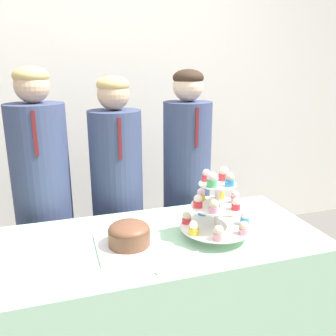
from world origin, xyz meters
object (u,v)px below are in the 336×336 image
at_px(cupcake_stand, 217,208).
at_px(student_1, 118,205).
at_px(student_2, 186,195).
at_px(round_cake, 129,235).
at_px(cake_knife, 172,265).
at_px(student_0, 45,210).

height_order(cupcake_stand, student_1, student_1).
distance_m(student_1, student_2, 0.43).
bearing_deg(cupcake_stand, student_1, 117.91).
distance_m(round_cake, student_1, 0.62).
bearing_deg(student_2, student_1, 180.00).
xyz_separation_m(cake_knife, cupcake_stand, (0.26, 0.17, 0.14)).
xyz_separation_m(round_cake, cupcake_stand, (0.39, -0.03, 0.09)).
height_order(cupcake_stand, student_0, student_0).
height_order(student_0, student_1, student_0).
relative_size(cupcake_stand, student_0, 0.22).
distance_m(student_0, student_2, 0.84).
relative_size(student_0, student_2, 1.01).
bearing_deg(round_cake, cake_knife, -57.67).
bearing_deg(student_2, cake_knife, -114.00).
height_order(round_cake, student_0, student_0).
xyz_separation_m(round_cake, cake_knife, (0.13, -0.20, -0.05)).
bearing_deg(student_0, cupcake_stand, -40.34).
relative_size(round_cake, cake_knife, 1.19).
xyz_separation_m(cupcake_stand, student_2, (0.10, 0.63, -0.17)).
bearing_deg(round_cake, cupcake_stand, -4.17).
distance_m(cake_knife, student_2, 0.88).
relative_size(round_cake, cupcake_stand, 0.86).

